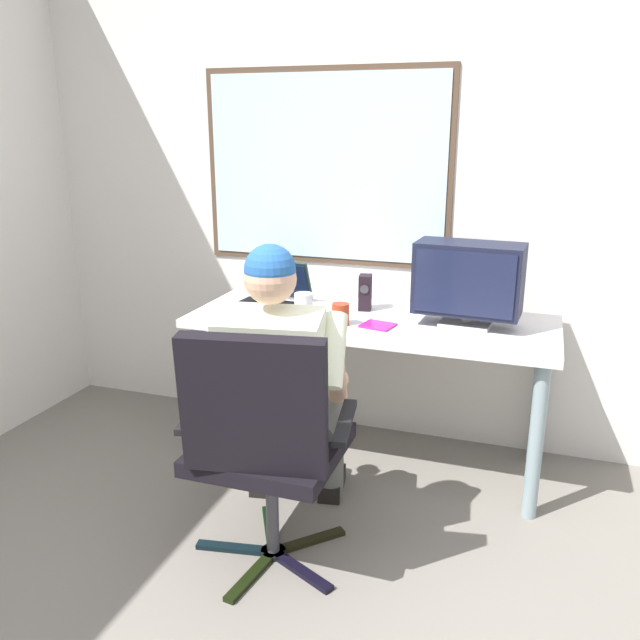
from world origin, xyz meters
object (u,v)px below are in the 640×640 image
Objects in this scene: office_chair at (263,436)px; cd_case at (378,325)px; wine_glass at (304,302)px; laptop at (273,293)px; desk at (371,337)px; person_seated at (280,386)px; crt_monitor at (468,279)px; coffee_mug at (341,314)px; desk_speaker at (365,292)px.

cd_case is (0.20, 0.85, 0.19)m from office_chair.
wine_glass is (-0.15, 0.84, 0.27)m from office_chair.
laptop is at bearing 162.12° from cd_case.
desk is 0.56m from laptop.
desk is 1.39× the size of person_seated.
cd_case is at bearing -158.73° from crt_monitor.
office_chair is 0.90m from cd_case.
wine_glass is at bearing 101.09° from person_seated.
desk is 3.55× the size of crt_monitor.
office_chair is 0.28m from person_seated.
person_seated is at bearing -97.42° from coffee_mug.
crt_monitor reaches higher than wine_glass.
wine_glass reaches higher than coffee_mug.
desk is at bearing 76.00° from person_seated.
laptop is 2.76× the size of wine_glass.
desk is 17.08× the size of coffee_mug.
crt_monitor reaches higher than desk.
person_seated reaches higher than crt_monitor.
office_chair is at bearing -103.49° from cd_case.
wine_glass is at bearing -167.42° from crt_monitor.
cd_case is at bearing -63.02° from desk.
office_chair is 1.14m from desk_speaker.
desk_speaker is at bearing 82.02° from coffee_mug.
wine_glass is 1.29× the size of coffee_mug.
desk_speaker is (0.07, 1.11, 0.27)m from office_chair.
crt_monitor is 1.35× the size of laptop.
desk_speaker is at bearing 117.65° from desk.
desk is 10.56× the size of cd_case.
crt_monitor is (0.62, 0.74, 0.31)m from person_seated.
cd_case is at bearing -17.88° from laptop.
desk_speaker reaches higher than wine_glass.
desk is 0.23m from desk_speaker.
laptop is at bearing 152.54° from coffee_mug.
desk_speaker is 1.74× the size of coffee_mug.
coffee_mug is (-0.11, -0.16, 0.15)m from desk.
laptop reaches higher than desk.
office_chair is at bearing -81.34° from person_seated.
laptop is at bearing 139.31° from wine_glass.
desk_speaker is (0.47, 0.06, 0.03)m from laptop.
person_seated reaches higher than cd_case.
person_seated is 0.59m from coffee_mug.
desk_speaker is (-0.51, 0.11, -0.13)m from crt_monitor.
desk is 13.22× the size of wine_glass.
cd_case is (0.24, 0.59, 0.10)m from person_seated.
person_seated is at bearing 98.66° from office_chair.
crt_monitor is 2.76× the size of desk_speaker.
coffee_mug is (0.03, 0.82, 0.23)m from office_chair.
coffee_mug is at bearing -4.00° from wine_glass.
office_chair is 0.86m from coffee_mug.
laptop is 0.64m from cd_case.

